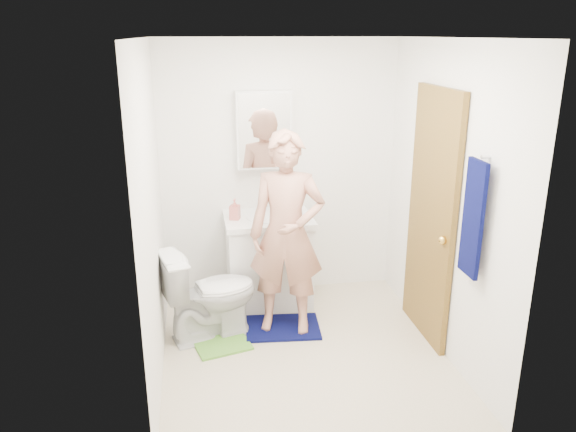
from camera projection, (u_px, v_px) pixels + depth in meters
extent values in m
cube|color=beige|center=(303.00, 353.00, 4.50)|extent=(2.20, 2.40, 0.02)
cube|color=white|center=(306.00, 36.00, 3.75)|extent=(2.20, 2.40, 0.02)
cube|color=white|center=(279.00, 171.00, 5.26)|extent=(2.20, 0.02, 2.40)
cube|color=white|center=(350.00, 275.00, 2.99)|extent=(2.20, 0.02, 2.40)
cube|color=white|center=(150.00, 217.00, 3.94)|extent=(0.02, 2.40, 2.40)
cube|color=white|center=(446.00, 201.00, 4.30)|extent=(0.02, 2.40, 2.40)
cube|color=white|center=(269.00, 263.00, 5.20)|extent=(0.75, 0.55, 0.80)
cube|color=white|center=(268.00, 219.00, 5.07)|extent=(0.79, 0.59, 0.05)
cylinder|color=white|center=(268.00, 218.00, 5.07)|extent=(0.40, 0.40, 0.03)
cylinder|color=silver|center=(265.00, 205.00, 5.21)|extent=(0.03, 0.03, 0.12)
cube|color=white|center=(264.00, 130.00, 5.04)|extent=(0.50, 0.12, 0.70)
cube|color=white|center=(265.00, 131.00, 4.98)|extent=(0.46, 0.01, 0.66)
cube|color=brown|center=(431.00, 217.00, 4.49)|extent=(0.05, 0.80, 2.05)
sphere|color=gold|center=(443.00, 240.00, 4.21)|extent=(0.07, 0.07, 0.07)
cube|color=#060A3F|center=(473.00, 219.00, 3.74)|extent=(0.03, 0.24, 0.80)
cylinder|color=silver|center=(485.00, 157.00, 3.62)|extent=(0.06, 0.02, 0.02)
imported|color=white|center=(210.00, 293.00, 4.62)|extent=(0.86, 0.63, 0.78)
cube|color=#060A3F|center=(283.00, 327.00, 4.84)|extent=(0.67, 0.50, 0.02)
cube|color=#61AA38|center=(222.00, 344.00, 4.59)|extent=(0.50, 0.46, 0.02)
imported|color=#CD675F|center=(235.00, 209.00, 4.97)|extent=(0.11, 0.11, 0.19)
imported|color=#843E88|center=(292.00, 208.00, 5.16)|extent=(0.16, 0.16, 0.10)
imported|color=tan|center=(287.00, 234.00, 4.57)|extent=(0.71, 0.56, 1.70)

